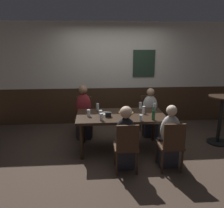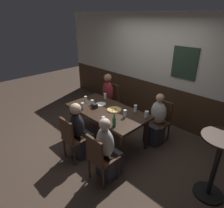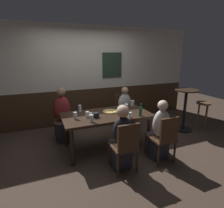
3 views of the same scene
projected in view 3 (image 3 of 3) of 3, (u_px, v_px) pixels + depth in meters
ground_plane at (107, 147)px, 3.84m from camera, size 12.00×12.00×0.00m
wall_back at (85, 76)px, 4.96m from camera, size 6.40×0.13×2.60m
dining_table at (107, 118)px, 3.66m from camera, size 1.73×0.90×0.74m
chair_mid_near at (125, 145)px, 2.93m from camera, size 0.40×0.40×0.88m
chair_left_far at (62, 117)px, 4.20m from camera, size 0.40×0.40×0.88m
chair_right_far at (123, 109)px, 4.75m from camera, size 0.40×0.40×0.88m
chair_right_near at (165, 137)px, 3.21m from camera, size 0.40×0.40×0.88m
person_mid_near at (121, 141)px, 3.08m from camera, size 0.34×0.37×1.13m
person_left_far at (63, 119)px, 4.05m from camera, size 0.34×0.37×1.20m
person_right_far at (125, 113)px, 4.62m from camera, size 0.34×0.37×1.10m
person_right_near at (159, 134)px, 3.36m from camera, size 0.34×0.37×1.13m
pizza at (110, 111)px, 3.77m from camera, size 0.30×0.30×0.03m
pint_glass_pale at (75, 116)px, 3.34m from camera, size 0.06×0.06×0.13m
beer_glass_half at (133, 103)px, 4.19m from camera, size 0.08×0.08×0.13m
tumbler_water at (92, 119)px, 3.20m from camera, size 0.07×0.07×0.13m
highball_clear at (120, 104)px, 4.11m from camera, size 0.06×0.06×0.14m
beer_glass_tall at (126, 108)px, 3.83m from camera, size 0.06×0.06×0.15m
pint_glass_amber at (80, 108)px, 3.79m from camera, size 0.06×0.06×0.14m
pint_glass_stout at (130, 115)px, 3.40m from camera, size 0.06×0.06×0.11m
tumbler_short at (87, 115)px, 3.43m from camera, size 0.07×0.07×0.11m
beer_bottle_green at (141, 111)px, 3.50m from camera, size 0.06×0.06×0.25m
plate_white_large at (91, 114)px, 3.62m from camera, size 0.22×0.22×0.01m
condiment_caddy at (96, 115)px, 3.44m from camera, size 0.11×0.09×0.09m
side_bar_table at (185, 107)px, 4.56m from camera, size 0.56×0.56×1.05m
bar_stool at (203, 108)px, 4.61m from camera, size 0.34×0.34×0.72m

